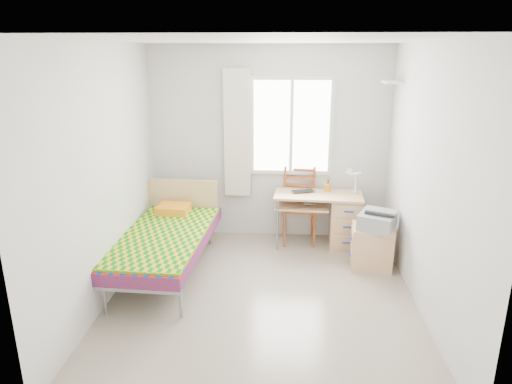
% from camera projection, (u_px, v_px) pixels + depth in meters
% --- Properties ---
extents(floor, '(3.50, 3.50, 0.00)m').
position_uv_depth(floor, '(262.00, 296.00, 4.87)').
color(floor, '#BCAD93').
rests_on(floor, ground).
extents(ceiling, '(3.50, 3.50, 0.00)m').
position_uv_depth(ceiling, '(263.00, 40.00, 4.10)').
color(ceiling, white).
rests_on(ceiling, wall_back).
extents(wall_back, '(3.20, 0.00, 3.20)m').
position_uv_depth(wall_back, '(269.00, 144.00, 6.15)').
color(wall_back, silver).
rests_on(wall_back, ground).
extents(wall_left, '(0.00, 3.50, 3.50)m').
position_uv_depth(wall_left, '(104.00, 177.00, 4.58)').
color(wall_left, silver).
rests_on(wall_left, ground).
extents(wall_right, '(0.00, 3.50, 3.50)m').
position_uv_depth(wall_right, '(428.00, 182.00, 4.39)').
color(wall_right, silver).
rests_on(wall_right, ground).
extents(window, '(1.10, 0.04, 1.30)m').
position_uv_depth(window, '(291.00, 126.00, 6.04)').
color(window, white).
rests_on(window, wall_back).
extents(curtain, '(0.35, 0.05, 1.70)m').
position_uv_depth(curtain, '(237.00, 134.00, 6.07)').
color(curtain, white).
rests_on(curtain, wall_back).
extents(floating_shelf, '(0.20, 0.32, 0.03)m').
position_uv_depth(floating_shelf, '(392.00, 82.00, 5.48)').
color(floating_shelf, white).
rests_on(floating_shelf, wall_right).
extents(bed, '(1.05, 2.07, 0.87)m').
position_uv_depth(bed, '(166.00, 238.00, 5.31)').
color(bed, gray).
rests_on(bed, floor).
extents(desk, '(1.17, 0.59, 0.71)m').
position_uv_depth(desk, '(340.00, 218.00, 6.05)').
color(desk, '#DFA975').
rests_on(desk, floor).
extents(chair, '(0.49, 0.49, 1.02)m').
position_uv_depth(chair, '(300.00, 201.00, 6.17)').
color(chair, '#944F1C').
rests_on(chair, floor).
extents(cabinet, '(0.52, 0.47, 0.52)m').
position_uv_depth(cabinet, '(371.00, 247.00, 5.47)').
color(cabinet, tan).
rests_on(cabinet, floor).
extents(printer, '(0.53, 0.56, 0.19)m').
position_uv_depth(printer, '(377.00, 220.00, 5.35)').
color(printer, '#A5A9AD').
rests_on(printer, cabinet).
extents(laptop, '(0.35, 0.28, 0.02)m').
position_uv_depth(laptop, '(304.00, 192.00, 6.01)').
color(laptop, black).
rests_on(laptop, desk).
extents(pen_cup, '(0.08, 0.08, 0.10)m').
position_uv_depth(pen_cup, '(328.00, 188.00, 6.08)').
color(pen_cup, orange).
rests_on(pen_cup, desk).
extents(task_lamp, '(0.21, 0.31, 0.37)m').
position_uv_depth(task_lamp, '(353.00, 178.00, 5.86)').
color(task_lamp, white).
rests_on(task_lamp, desk).
extents(book, '(0.17, 0.22, 0.02)m').
position_uv_depth(book, '(304.00, 202.00, 6.06)').
color(book, gray).
rests_on(book, desk).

